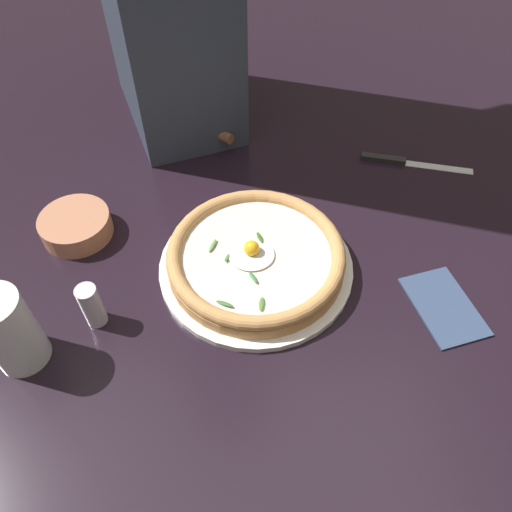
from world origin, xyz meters
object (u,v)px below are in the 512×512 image
folded_napkin (444,306)px  drinking_glass (11,335)px  side_bowl (76,226)px  pizza_cutter (208,129)px  pizza (256,256)px  table_knife (400,161)px  pepper_shaker (92,306)px

folded_napkin → drinking_glass: bearing=-173.3°
side_bowl → pizza_cutter: 0.35m
pizza → table_knife: bearing=42.5°
pizza → folded_napkin: pizza is taller
folded_napkin → side_bowl: bearing=164.6°
pizza_cutter → drinking_glass: (-0.25, -0.51, 0.02)m
pizza_cutter → pizza: bearing=-74.6°
drinking_glass → pepper_shaker: (0.10, 0.06, -0.02)m
table_knife → pepper_shaker: 0.67m
drinking_glass → pepper_shaker: 0.11m
drinking_glass → table_knife: bearing=34.1°
table_knife → pepper_shaker: bearing=-145.7°
side_bowl → pepper_shaker: size_ratio=1.58×
pizza_cutter → drinking_glass: size_ratio=0.91×
pizza → pepper_shaker: bearing=-158.2°
table_knife → folded_napkin: size_ratio=1.61×
pizza → folded_napkin: (0.30, -0.08, -0.03)m
pizza_cutter → pepper_shaker: (-0.15, -0.45, 0.00)m
pizza_cutter → folded_napkin: (0.40, -0.43, -0.03)m
pizza_cutter → pepper_shaker: pepper_shaker is taller
pizza_cutter → drinking_glass: 0.57m
table_knife → drinking_glass: size_ratio=1.66×
drinking_glass → folded_napkin: size_ratio=0.97×
folded_napkin → pepper_shaker: bearing=-178.4°
side_bowl → drinking_glass: drinking_glass is taller
pizza_cutter → folded_napkin: bearing=-47.6°
drinking_glass → folded_napkin: drinking_glass is taller
side_bowl → pepper_shaker: pepper_shaker is taller
side_bowl → table_knife: size_ratio=0.55×
pizza → drinking_glass: bearing=-155.0°
side_bowl → folded_napkin: 0.64m
pizza → table_knife: size_ratio=1.31×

